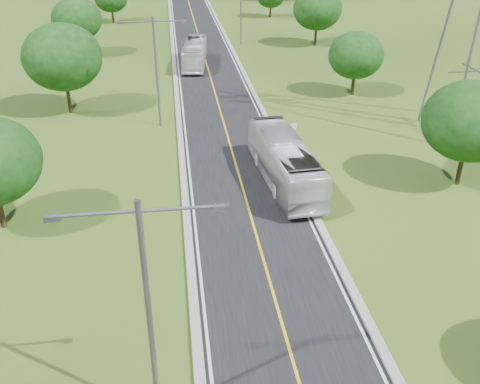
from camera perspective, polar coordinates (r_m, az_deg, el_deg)
The scene contains 15 objects.
ground at distance 65.90m, azimuth -3.11°, elevation 11.92°, with size 260.00×260.00×0.00m, color #2D4A14.
road at distance 71.66m, azimuth -3.51°, elevation 13.25°, with size 8.00×150.00×0.06m, color black.
curb_left at distance 71.49m, azimuth -7.00°, elevation 13.13°, with size 0.50×150.00×0.22m, color gray.
curb_right at distance 72.04m, azimuth -0.05°, elevation 13.45°, with size 0.50×150.00×0.22m, color gray.
speed_limit_sign at distance 45.45m, azimuth 5.70°, elevation 6.43°, with size 0.55×0.09×2.40m.
streetlight_near_left at distance 19.54m, azimuth -9.83°, elevation -11.35°, with size 5.90×0.25×10.00m.
streetlight_mid_left at distance 49.71m, azimuth -8.95°, elevation 13.39°, with size 5.90×0.25×10.00m.
streetlight_far_right at distance 82.77m, azimuth 0.10°, elevation 19.48°, with size 5.90×0.25×10.00m.
tree_lc at distance 55.61m, azimuth -18.42°, elevation 13.49°, with size 7.56×7.56×8.79m.
tree_ld at distance 79.25m, azimuth -17.03°, elevation 17.23°, with size 6.72×6.72×7.82m.
tree_rb at distance 41.26m, azimuth 23.34°, elevation 6.94°, with size 6.72×6.72×7.82m.
tree_rc at distance 60.18m, azimuth 12.27°, elevation 14.06°, with size 5.88×5.88×6.84m.
tree_rd at distance 83.09m, azimuth 8.26°, elevation 18.77°, with size 7.14×7.14×8.30m.
bus_outbound at distance 39.45m, azimuth 4.80°, elevation 3.26°, with size 2.86×12.21×3.40m, color silver.
bus_inbound at distance 71.61m, azimuth -4.87°, elevation 14.52°, with size 2.64×11.29×3.15m, color silver.
Camera 1 is at (-4.67, -3.16, 18.20)m, focal length 40.00 mm.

